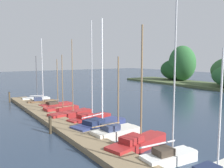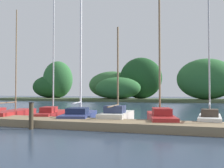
% 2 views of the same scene
% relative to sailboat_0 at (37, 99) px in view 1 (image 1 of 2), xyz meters
% --- Properties ---
extents(dock_pier, '(29.24, 1.80, 0.35)m').
position_rel_sailboat_0_xyz_m(dock_pier, '(12.48, -1.56, -0.11)').
color(dock_pier, '#847051').
rests_on(dock_pier, ground).
extents(sailboat_0, '(1.76, 3.19, 5.31)m').
position_rel_sailboat_0_xyz_m(sailboat_0, '(0.00, 0.00, 0.00)').
color(sailboat_0, white).
rests_on(sailboat_0, ground).
extents(sailboat_1, '(1.50, 3.02, 7.11)m').
position_rel_sailboat_0_xyz_m(sailboat_1, '(2.53, -0.16, 0.15)').
color(sailboat_1, brown).
rests_on(sailboat_1, ground).
extents(sailboat_2, '(1.54, 3.58, 4.91)m').
position_rel_sailboat_0_xyz_m(sailboat_2, '(4.61, 0.70, -0.00)').
color(sailboat_2, maroon).
rests_on(sailboat_2, ground).
extents(sailboat_3, '(1.08, 3.23, 5.36)m').
position_rel_sailboat_0_xyz_m(sailboat_3, '(7.23, 0.25, 0.05)').
color(sailboat_3, maroon).
rests_on(sailboat_3, ground).
extents(sailboat_4, '(1.63, 4.08, 6.58)m').
position_rel_sailboat_0_xyz_m(sailboat_4, '(9.46, 0.24, 0.03)').
color(sailboat_4, maroon).
rests_on(sailboat_4, ground).
extents(sailboat_5, '(1.66, 4.02, 7.89)m').
position_rel_sailboat_0_xyz_m(sailboat_5, '(11.61, 0.86, 0.09)').
color(sailboat_5, maroon).
rests_on(sailboat_5, ground).
extents(sailboat_6, '(2.29, 4.64, 7.79)m').
position_rel_sailboat_0_xyz_m(sailboat_6, '(13.50, 0.64, 0.10)').
color(sailboat_6, navy).
rests_on(sailboat_6, ground).
extents(sailboat_7, '(1.37, 3.48, 5.14)m').
position_rel_sailboat_0_xyz_m(sailboat_7, '(15.72, 0.50, 0.09)').
color(sailboat_7, silver).
rests_on(sailboat_7, ground).
extents(sailboat_8, '(1.96, 4.53, 6.84)m').
position_rel_sailboat_0_xyz_m(sailboat_8, '(17.98, 0.47, 0.10)').
color(sailboat_8, maroon).
rests_on(sailboat_8, ground).
extents(sailboat_9, '(1.22, 3.39, 7.67)m').
position_rel_sailboat_0_xyz_m(sailboat_9, '(20.30, 0.49, 0.11)').
color(sailboat_9, white).
rests_on(sailboat_9, ground).
extents(mooring_piling_0, '(0.19, 0.19, 1.23)m').
position_rel_sailboat_0_xyz_m(mooring_piling_0, '(-0.84, -2.81, 0.34)').
color(mooring_piling_0, '#4C3D28').
rests_on(mooring_piling_0, ground).
extents(mooring_piling_1, '(0.22, 0.22, 1.18)m').
position_rel_sailboat_0_xyz_m(mooring_piling_1, '(12.73, -2.79, 0.32)').
color(mooring_piling_1, '#3D3323').
rests_on(mooring_piling_1, ground).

